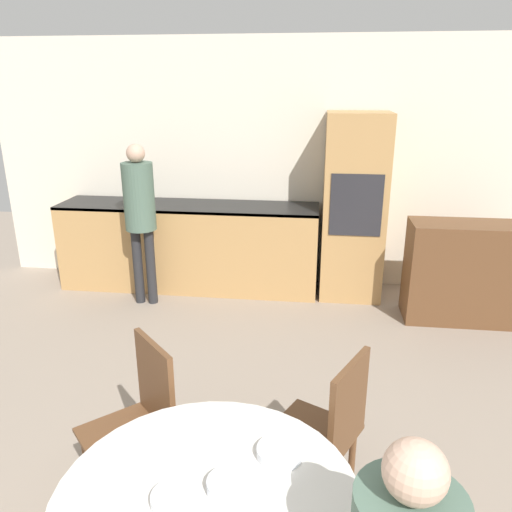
{
  "coord_description": "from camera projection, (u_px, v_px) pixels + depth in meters",
  "views": [
    {
      "loc": [
        0.39,
        0.08,
        2.13
      ],
      "look_at": [
        0.01,
        3.1,
        1.08
      ],
      "focal_mm": 35.0,
      "sensor_mm": 36.0,
      "label": 1
    }
  ],
  "objects": [
    {
      "name": "oven_unit",
      "position": [
        354.0,
        208.0,
        5.06
      ],
      "size": [
        0.62,
        0.59,
        1.88
      ],
      "color": "tan",
      "rests_on": "ground_plane"
    },
    {
      "name": "person_standing",
      "position": [
        140.0,
        207.0,
        4.81
      ],
      "size": [
        0.3,
        0.3,
        1.6
      ],
      "color": "#262628",
      "rests_on": "ground_plane"
    },
    {
      "name": "wall_back",
      "position": [
        282.0,
        165.0,
        5.34
      ],
      "size": [
        6.38,
        0.05,
        2.6
      ],
      "color": "silver",
      "rests_on": "ground_plane"
    },
    {
      "name": "chair_far_left",
      "position": [
        140.0,
        418.0,
        2.54
      ],
      "size": [
        0.57,
        0.57,
        0.92
      ],
      "rotation": [
        0.0,
        0.0,
        5.47
      ],
      "color": "brown",
      "rests_on": "ground_plane"
    },
    {
      "name": "bowl_near",
      "position": [
        280.0,
        452.0,
        1.98
      ],
      "size": [
        0.18,
        0.18,
        0.04
      ],
      "color": "silver",
      "rests_on": "dining_table"
    },
    {
      "name": "bowl_centre",
      "position": [
        175.0,
        499.0,
        1.75
      ],
      "size": [
        0.17,
        0.17,
        0.04
      ],
      "color": "silver",
      "rests_on": "dining_table"
    },
    {
      "name": "kitchen_counter",
      "position": [
        190.0,
        245.0,
        5.4
      ],
      "size": [
        2.75,
        0.6,
        0.92
      ],
      "color": "tan",
      "rests_on": "ground_plane"
    },
    {
      "name": "bowl_far",
      "position": [
        229.0,
        486.0,
        1.81
      ],
      "size": [
        0.16,
        0.16,
        0.05
      ],
      "color": "silver",
      "rests_on": "dining_table"
    },
    {
      "name": "chair_far_right",
      "position": [
        329.0,
        429.0,
        2.46
      ],
      "size": [
        0.54,
        0.54,
        0.92
      ],
      "rotation": [
        0.0,
        0.0,
        4.24
      ],
      "color": "brown",
      "rests_on": "ground_plane"
    },
    {
      "name": "sideboard",
      "position": [
        467.0,
        273.0,
        4.62
      ],
      "size": [
        1.09,
        0.45,
        0.94
      ],
      "color": "brown",
      "rests_on": "ground_plane"
    }
  ]
}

